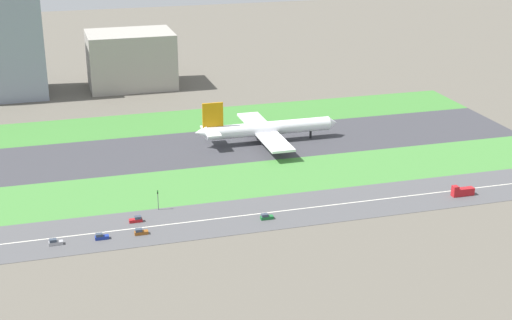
% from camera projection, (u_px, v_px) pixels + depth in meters
% --- Properties ---
extents(ground_plane, '(800.00, 800.00, 0.00)m').
position_uv_depth(ground_plane, '(208.00, 147.00, 325.42)').
color(ground_plane, '#5B564C').
extents(runway, '(280.00, 46.00, 0.10)m').
position_uv_depth(runway, '(208.00, 147.00, 325.40)').
color(runway, '#38383D').
rests_on(runway, ground_plane).
extents(grass_median_north, '(280.00, 36.00, 0.10)m').
position_uv_depth(grass_median_north, '(190.00, 120.00, 362.38)').
color(grass_median_north, '#3D7A33').
rests_on(grass_median_north, ground_plane).
extents(grass_median_south, '(280.00, 36.00, 0.10)m').
position_uv_depth(grass_median_south, '(232.00, 181.00, 288.42)').
color(grass_median_south, '#427F38').
rests_on(grass_median_south, ground_plane).
extents(highway, '(280.00, 28.00, 0.10)m').
position_uv_depth(highway, '(255.00, 214.00, 259.55)').
color(highway, '#4C4C4F').
rests_on(highway, ground_plane).
extents(highway_centerline, '(266.00, 0.50, 0.01)m').
position_uv_depth(highway_centerline, '(255.00, 214.00, 259.53)').
color(highway_centerline, silver).
rests_on(highway_centerline, highway).
extents(airliner, '(65.00, 56.00, 19.70)m').
position_uv_depth(airliner, '(265.00, 129.00, 329.91)').
color(airliner, white).
rests_on(airliner, runway).
extents(car_1, '(4.40, 1.80, 2.00)m').
position_uv_depth(car_1, '(266.00, 217.00, 255.40)').
color(car_1, '#19662D').
rests_on(car_1, highway).
extents(truck_0, '(8.40, 2.50, 4.00)m').
position_uv_depth(truck_0, '(462.00, 191.00, 274.55)').
color(truck_0, '#B2191E').
rests_on(truck_0, highway).
extents(car_2, '(4.40, 1.80, 2.00)m').
position_uv_depth(car_2, '(101.00, 237.00, 241.05)').
color(car_2, navy).
rests_on(car_2, highway).
extents(car_4, '(4.40, 1.80, 2.00)m').
position_uv_depth(car_4, '(136.00, 220.00, 253.33)').
color(car_4, '#B2191E').
rests_on(car_4, highway).
extents(car_0, '(4.40, 1.80, 2.00)m').
position_uv_depth(car_0, '(55.00, 242.00, 237.32)').
color(car_0, '#99999E').
rests_on(car_0, highway).
extents(car_3, '(4.40, 1.80, 2.00)m').
position_uv_depth(car_3, '(141.00, 232.00, 244.32)').
color(car_3, brown).
rests_on(car_3, highway).
extents(traffic_light, '(0.36, 0.50, 7.20)m').
position_uv_depth(traffic_light, '(158.00, 199.00, 261.66)').
color(traffic_light, '#4C4C51').
rests_on(traffic_light, highway).
extents(hangar_building, '(46.79, 34.54, 30.64)m').
position_uv_depth(hangar_building, '(131.00, 60.00, 418.28)').
color(hangar_building, '#9E998E').
rests_on(hangar_building, ground_plane).
extents(fuel_tank_west, '(23.00, 23.00, 13.21)m').
position_uv_depth(fuel_tank_west, '(143.00, 57.00, 465.11)').
color(fuel_tank_west, silver).
rests_on(fuel_tank_west, ground_plane).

